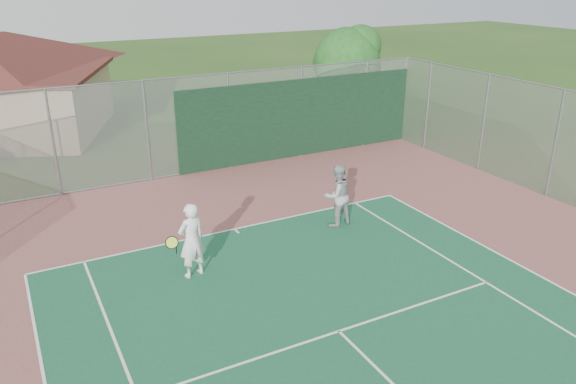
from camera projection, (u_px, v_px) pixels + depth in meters
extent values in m
cylinder|color=gray|center=(53.00, 144.00, 17.78)|extent=(0.08, 0.08, 3.50)
cylinder|color=gray|center=(147.00, 132.00, 19.08)|extent=(0.08, 0.08, 3.50)
cylinder|color=gray|center=(229.00, 122.00, 20.38)|extent=(0.08, 0.08, 3.50)
cylinder|color=gray|center=(301.00, 112.00, 21.69)|extent=(0.08, 0.08, 3.50)
cylinder|color=gray|center=(365.00, 104.00, 22.99)|extent=(0.08, 0.08, 3.50)
cylinder|color=gray|center=(404.00, 99.00, 23.86)|extent=(0.08, 0.08, 3.50)
cylinder|color=gray|center=(172.00, 78.00, 18.87)|extent=(20.00, 0.05, 0.05)
cylinder|color=gray|center=(179.00, 174.00, 20.14)|extent=(20.00, 0.05, 0.05)
cube|color=#999EA0|center=(176.00, 128.00, 19.52)|extent=(20.00, 0.02, 3.50)
cube|color=black|center=(302.00, 118.00, 21.72)|extent=(10.00, 0.04, 3.00)
cylinder|color=gray|center=(427.00, 106.00, 22.62)|extent=(0.08, 0.08, 3.50)
cylinder|color=gray|center=(483.00, 123.00, 20.16)|extent=(0.08, 0.08, 3.50)
cylinder|color=gray|center=(555.00, 145.00, 17.69)|extent=(0.08, 0.08, 3.50)
cube|color=#999EA0|center=(483.00, 123.00, 20.16)|extent=(0.02, 9.00, 3.50)
cube|color=black|center=(22.00, 128.00, 22.59)|extent=(0.81, 0.06, 1.89)
cylinder|color=#382414|center=(345.00, 106.00, 24.85)|extent=(0.32, 0.32, 2.51)
sphere|color=#194E18|center=(347.00, 61.00, 24.12)|extent=(2.87, 2.87, 2.87)
sphere|color=#194E18|center=(359.00, 67.00, 24.82)|extent=(1.97, 1.97, 1.97)
sphere|color=#194E18|center=(337.00, 74.00, 23.68)|extent=(1.79, 1.79, 1.79)
sphere|color=#194E18|center=(361.00, 76.00, 23.73)|extent=(1.61, 1.61, 1.61)
sphere|color=#194E18|center=(333.00, 64.00, 24.66)|extent=(1.79, 1.79, 1.79)
sphere|color=#194E18|center=(360.00, 46.00, 23.97)|extent=(1.79, 1.79, 1.79)
imported|color=white|center=(192.00, 241.00, 13.22)|extent=(0.77, 0.60, 1.86)
imported|color=#95989A|center=(337.00, 196.00, 15.92)|extent=(0.95, 0.78, 1.82)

